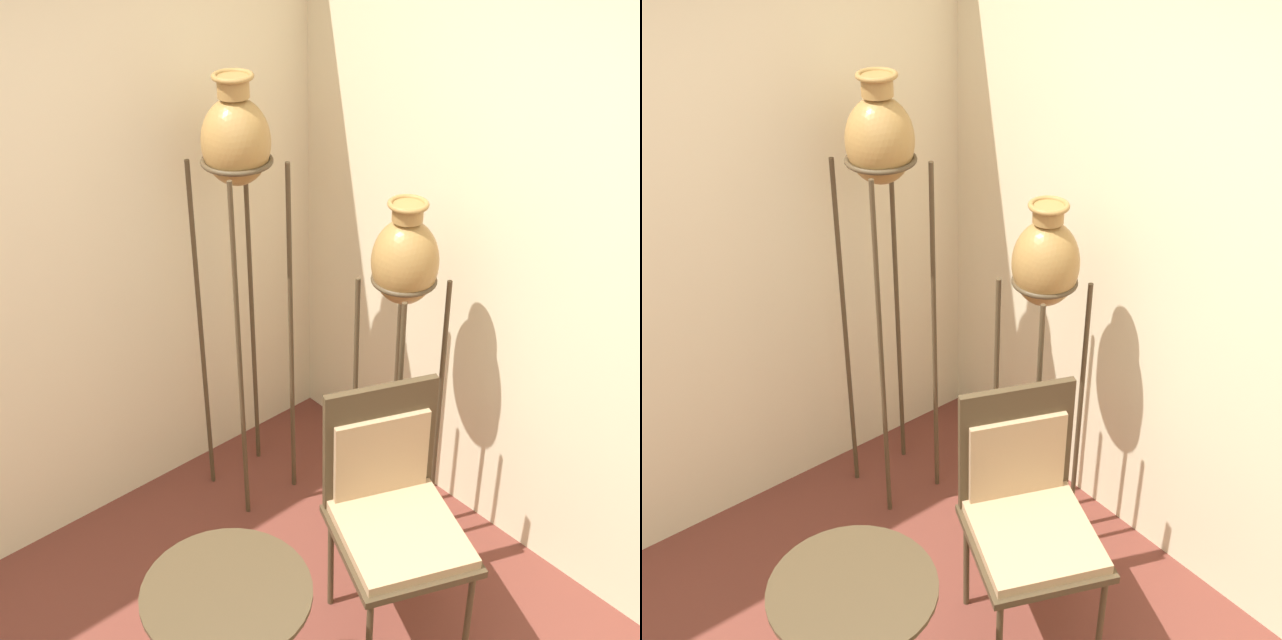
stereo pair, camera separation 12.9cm
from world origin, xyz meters
The scene contains 5 objects.
wall_right centered at (1.70, 0.00, 1.35)m, with size 0.06×7.35×2.70m.
vase_stand_tall centered at (1.04, 1.35, 1.60)m, with size 0.29×0.29×1.93m.
vase_stand_medium centered at (1.34, 0.74, 1.26)m, with size 0.26×0.26×1.55m.
chair centered at (0.97, 0.39, 0.59)m, with size 0.61×0.63×1.01m.
side_table centered at (0.21, 0.36, 0.53)m, with size 0.53×0.53×0.73m.
Camera 2 is at (-0.71, -1.31, 2.84)m, focal length 50.00 mm.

